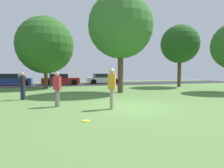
# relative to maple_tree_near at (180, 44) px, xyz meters

# --- Properties ---
(ground_plane) EXTENTS (44.00, 44.00, 0.00)m
(ground_plane) POSITION_rel_maple_tree_near_xyz_m (-9.18, -9.36, -4.44)
(ground_plane) COLOR #5B8442
(road_strip) EXTENTS (44.00, 6.40, 0.01)m
(road_strip) POSITION_rel_maple_tree_near_xyz_m (-9.18, 6.64, -4.43)
(road_strip) COLOR #28282B
(road_strip) RESTS_ON ground_plane
(maple_tree_near) EXTENTS (3.95, 3.95, 6.43)m
(maple_tree_near) POSITION_rel_maple_tree_near_xyz_m (0.00, 0.00, 0.00)
(maple_tree_near) COLOR brown
(maple_tree_near) RESTS_ON ground_plane
(oak_tree_right) EXTENTS (4.94, 4.94, 7.56)m
(oak_tree_right) POSITION_rel_maple_tree_near_xyz_m (-7.72, -3.50, 0.64)
(oak_tree_right) COLOR brown
(oak_tree_right) RESTS_ON ground_plane
(oak_tree_center) EXTENTS (5.45, 5.45, 6.85)m
(oak_tree_center) POSITION_rel_maple_tree_near_xyz_m (-13.39, 2.30, -0.31)
(oak_tree_center) COLOR brown
(oak_tree_center) RESTS_ON ground_plane
(person_thrower) EXTENTS (0.39, 0.35, 1.66)m
(person_thrower) POSITION_rel_maple_tree_near_xyz_m (-12.52, -8.27, -3.52)
(person_thrower) COLOR slate
(person_thrower) RESTS_ON ground_plane
(person_catcher) EXTENTS (0.39, 0.35, 1.82)m
(person_catcher) POSITION_rel_maple_tree_near_xyz_m (-10.19, -9.55, -3.42)
(person_catcher) COLOR gray
(person_catcher) RESTS_ON ground_plane
(person_bystander) EXTENTS (0.33, 0.38, 1.62)m
(person_bystander) POSITION_rel_maple_tree_near_xyz_m (-14.42, -5.39, -3.55)
(person_bystander) COLOR #2D334C
(person_bystander) RESTS_ON ground_plane
(frisbee_disc) EXTENTS (0.27, 0.27, 0.03)m
(frisbee_disc) POSITION_rel_maple_tree_near_xyz_m (-11.64, -11.35, -4.42)
(frisbee_disc) COLOR yellow
(frisbee_disc) RESTS_ON ground_plane
(parked_car_blue) EXTENTS (4.27, 1.98, 1.35)m
(parked_car_blue) POSITION_rel_maple_tree_near_xyz_m (-17.25, 6.55, -3.81)
(parked_car_blue) COLOR #233893
(parked_car_blue) RESTS_ON ground_plane
(parked_car_red) EXTENTS (4.29, 1.95, 1.31)m
(parked_car_red) POSITION_rel_maple_tree_near_xyz_m (-11.92, 6.26, -3.83)
(parked_car_red) COLOR #B21E1E
(parked_car_red) RESTS_ON ground_plane
(parked_car_white) EXTENTS (4.04, 1.93, 1.29)m
(parked_car_white) POSITION_rel_maple_tree_near_xyz_m (-6.58, 6.85, -3.84)
(parked_car_white) COLOR white
(parked_car_white) RESTS_ON ground_plane
(street_lamp_post) EXTENTS (0.14, 0.14, 4.50)m
(street_lamp_post) POSITION_rel_maple_tree_near_xyz_m (-13.01, 2.84, -2.19)
(street_lamp_post) COLOR #2D2D33
(street_lamp_post) RESTS_ON ground_plane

